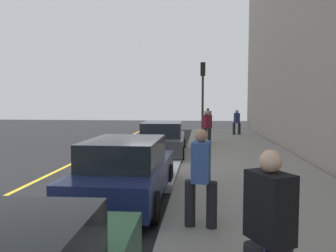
{
  "coord_description": "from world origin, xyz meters",
  "views": [
    {
      "loc": [
        -12.45,
        -1.71,
        2.37
      ],
      "look_at": [
        2.25,
        -0.2,
        1.26
      ],
      "focal_mm": 34.71,
      "sensor_mm": 36.0,
      "label": 1
    }
  ],
  "objects_px": {
    "parked_car_charcoal": "(163,139)",
    "pedestrian_navy_coat": "(237,121)",
    "traffic_light_pole": "(203,89)",
    "pedestrian_blue_coat": "(201,175)",
    "parked_car_navy": "(126,170)",
    "pedestrian_burgundy_coat": "(207,126)",
    "pedestrian_grey_coat": "(208,119)",
    "pedestrian_black_coat": "(269,230)"
  },
  "relations": [
    {
      "from": "parked_car_charcoal",
      "to": "pedestrian_navy_coat",
      "type": "height_order",
      "value": "pedestrian_navy_coat"
    },
    {
      "from": "traffic_light_pole",
      "to": "pedestrian_blue_coat",
      "type": "bearing_deg",
      "value": 179.68
    },
    {
      "from": "parked_car_navy",
      "to": "traffic_light_pole",
      "type": "bearing_deg",
      "value": -10.27
    },
    {
      "from": "pedestrian_blue_coat",
      "to": "traffic_light_pole",
      "type": "xyz_separation_m",
      "value": [
        11.79,
        -0.07,
        1.97
      ]
    },
    {
      "from": "pedestrian_burgundy_coat",
      "to": "traffic_light_pole",
      "type": "bearing_deg",
      "value": 47.97
    },
    {
      "from": "pedestrian_blue_coat",
      "to": "parked_car_charcoal",
      "type": "bearing_deg",
      "value": 11.52
    },
    {
      "from": "pedestrian_burgundy_coat",
      "to": "parked_car_charcoal",
      "type": "bearing_deg",
      "value": 151.08
    },
    {
      "from": "pedestrian_burgundy_coat",
      "to": "pedestrian_blue_coat",
      "type": "xyz_separation_m",
      "value": [
        -11.58,
        0.3,
        0.0
      ]
    },
    {
      "from": "parked_car_charcoal",
      "to": "pedestrian_navy_coat",
      "type": "bearing_deg",
      "value": -25.34
    },
    {
      "from": "parked_car_navy",
      "to": "parked_car_charcoal",
      "type": "relative_size",
      "value": 1.01
    },
    {
      "from": "parked_car_navy",
      "to": "traffic_light_pole",
      "type": "distance_m",
      "value": 10.46
    },
    {
      "from": "pedestrian_burgundy_coat",
      "to": "traffic_light_pole",
      "type": "relative_size",
      "value": 0.41
    },
    {
      "from": "pedestrian_burgundy_coat",
      "to": "pedestrian_navy_coat",
      "type": "bearing_deg",
      "value": -22.7
    },
    {
      "from": "pedestrian_grey_coat",
      "to": "pedestrian_blue_coat",
      "type": "height_order",
      "value": "pedestrian_blue_coat"
    },
    {
      "from": "parked_car_navy",
      "to": "pedestrian_navy_coat",
      "type": "bearing_deg",
      "value": -15.61
    },
    {
      "from": "parked_car_navy",
      "to": "pedestrian_grey_coat",
      "type": "distance_m",
      "value": 17.12
    },
    {
      "from": "pedestrian_blue_coat",
      "to": "pedestrian_grey_coat",
      "type": "bearing_deg",
      "value": -1.5
    },
    {
      "from": "pedestrian_navy_coat",
      "to": "parked_car_navy",
      "type": "bearing_deg",
      "value": 164.39
    },
    {
      "from": "parked_car_charcoal",
      "to": "parked_car_navy",
      "type": "bearing_deg",
      "value": 179.02
    },
    {
      "from": "parked_car_navy",
      "to": "pedestrian_grey_coat",
      "type": "xyz_separation_m",
      "value": [
        16.96,
        -2.24,
        0.32
      ]
    },
    {
      "from": "parked_car_navy",
      "to": "pedestrian_blue_coat",
      "type": "xyz_separation_m",
      "value": [
        -1.75,
        -1.75,
        0.32
      ]
    },
    {
      "from": "parked_car_charcoal",
      "to": "pedestrian_blue_coat",
      "type": "distance_m",
      "value": 8.24
    },
    {
      "from": "pedestrian_blue_coat",
      "to": "traffic_light_pole",
      "type": "bearing_deg",
      "value": -0.32
    },
    {
      "from": "pedestrian_black_coat",
      "to": "pedestrian_burgundy_coat",
      "type": "bearing_deg",
      "value": 1.58
    },
    {
      "from": "pedestrian_burgundy_coat",
      "to": "pedestrian_black_coat",
      "type": "relative_size",
      "value": 1.0
    },
    {
      "from": "pedestrian_black_coat",
      "to": "pedestrian_blue_coat",
      "type": "height_order",
      "value": "pedestrian_blue_coat"
    },
    {
      "from": "parked_car_navy",
      "to": "traffic_light_pole",
      "type": "height_order",
      "value": "traffic_light_pole"
    },
    {
      "from": "pedestrian_navy_coat",
      "to": "pedestrian_grey_coat",
      "type": "relative_size",
      "value": 0.96
    },
    {
      "from": "pedestrian_burgundy_coat",
      "to": "pedestrian_blue_coat",
      "type": "distance_m",
      "value": 11.59
    },
    {
      "from": "pedestrian_blue_coat",
      "to": "traffic_light_pole",
      "type": "height_order",
      "value": "traffic_light_pole"
    },
    {
      "from": "pedestrian_burgundy_coat",
      "to": "pedestrian_black_coat",
      "type": "distance_m",
      "value": 13.98
    },
    {
      "from": "pedestrian_black_coat",
      "to": "pedestrian_blue_coat",
      "type": "distance_m",
      "value": 2.49
    },
    {
      "from": "traffic_light_pole",
      "to": "pedestrian_black_coat",
      "type": "bearing_deg",
      "value": -177.51
    },
    {
      "from": "pedestrian_blue_coat",
      "to": "pedestrian_navy_coat",
      "type": "bearing_deg",
      "value": -8.2
    },
    {
      "from": "parked_car_charcoal",
      "to": "traffic_light_pole",
      "type": "distance_m",
      "value": 4.7
    },
    {
      "from": "pedestrian_burgundy_coat",
      "to": "pedestrian_navy_coat",
      "type": "xyz_separation_m",
      "value": [
        5.01,
        -2.09,
        -0.04
      ]
    },
    {
      "from": "parked_car_charcoal",
      "to": "pedestrian_burgundy_coat",
      "type": "xyz_separation_m",
      "value": [
        3.52,
        -1.94,
        0.32
      ]
    },
    {
      "from": "pedestrian_burgundy_coat",
      "to": "traffic_light_pole",
      "type": "distance_m",
      "value": 2.0
    },
    {
      "from": "pedestrian_black_coat",
      "to": "pedestrian_navy_coat",
      "type": "height_order",
      "value": "pedestrian_black_coat"
    },
    {
      "from": "pedestrian_navy_coat",
      "to": "pedestrian_grey_coat",
      "type": "distance_m",
      "value": 2.85
    },
    {
      "from": "pedestrian_black_coat",
      "to": "traffic_light_pole",
      "type": "distance_m",
      "value": 14.34
    },
    {
      "from": "pedestrian_grey_coat",
      "to": "pedestrian_blue_coat",
      "type": "bearing_deg",
      "value": 178.5
    }
  ]
}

